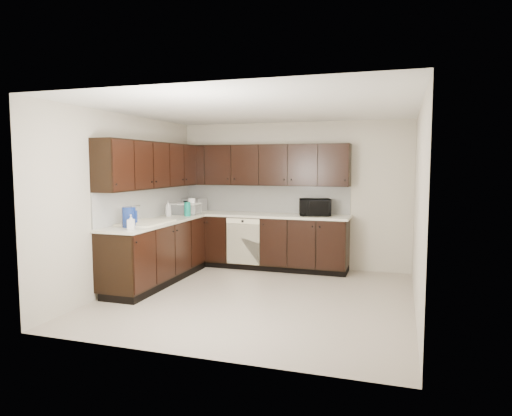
{
  "coord_description": "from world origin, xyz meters",
  "views": [
    {
      "loc": [
        1.8,
        -5.7,
        1.79
      ],
      "look_at": [
        -0.21,
        0.6,
        1.15
      ],
      "focal_mm": 32.0,
      "sensor_mm": 36.0,
      "label": 1
    }
  ],
  "objects_px": {
    "storage_bin": "(185,209)",
    "blue_pitcher": "(129,217)",
    "toaster_oven": "(194,205)",
    "sink": "(146,227)",
    "microwave": "(315,207)"
  },
  "relations": [
    {
      "from": "toaster_oven",
      "to": "storage_bin",
      "type": "xyz_separation_m",
      "value": [
        0.07,
        -0.51,
        -0.03
      ]
    },
    {
      "from": "microwave",
      "to": "toaster_oven",
      "type": "bearing_deg",
      "value": 162.51
    },
    {
      "from": "storage_bin",
      "to": "blue_pitcher",
      "type": "distance_m",
      "value": 1.67
    },
    {
      "from": "storage_bin",
      "to": "toaster_oven",
      "type": "bearing_deg",
      "value": 98.12
    },
    {
      "from": "microwave",
      "to": "blue_pitcher",
      "type": "distance_m",
      "value": 3.01
    },
    {
      "from": "microwave",
      "to": "toaster_oven",
      "type": "xyz_separation_m",
      "value": [
        -2.2,
        0.07,
        -0.02
      ]
    },
    {
      "from": "sink",
      "to": "microwave",
      "type": "bearing_deg",
      "value": 38.61
    },
    {
      "from": "sink",
      "to": "blue_pitcher",
      "type": "relative_size",
      "value": 3.02
    },
    {
      "from": "microwave",
      "to": "storage_bin",
      "type": "bearing_deg",
      "value": 176.05
    },
    {
      "from": "sink",
      "to": "blue_pitcher",
      "type": "distance_m",
      "value": 0.46
    },
    {
      "from": "sink",
      "to": "blue_pitcher",
      "type": "height_order",
      "value": "blue_pitcher"
    },
    {
      "from": "microwave",
      "to": "toaster_oven",
      "type": "height_order",
      "value": "microwave"
    },
    {
      "from": "toaster_oven",
      "to": "microwave",
      "type": "bearing_deg",
      "value": 10.83
    },
    {
      "from": "toaster_oven",
      "to": "storage_bin",
      "type": "bearing_deg",
      "value": -69.31
    },
    {
      "from": "storage_bin",
      "to": "blue_pitcher",
      "type": "bearing_deg",
      "value": -90.16
    }
  ]
}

